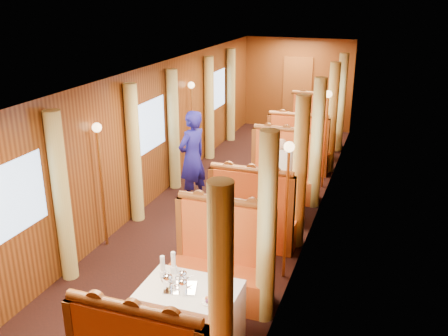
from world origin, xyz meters
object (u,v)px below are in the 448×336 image
at_px(banquette_mid_aft, 283,175).
at_px(table_mid, 270,198).
at_px(teapot_left, 168,283).
at_px(fruit_plate, 211,301).
at_px(table_near, 190,318).
at_px(steward, 192,158).
at_px(teapot_back, 183,279).
at_px(rose_vase_mid, 269,168).
at_px(teapot_right, 183,288).
at_px(banquette_far_aft, 314,129).
at_px(tea_tray, 180,288).
at_px(passenger, 280,164).
at_px(banquette_far_fwd, 298,153).
at_px(table_far, 307,142).
at_px(rose_vase_far, 310,119).
at_px(banquette_near_aft, 221,268).
at_px(banquette_mid_fwd, 253,220).

bearing_deg(banquette_mid_aft, table_mid, -90.00).
distance_m(banquette_mid_aft, teapot_left, 4.62).
bearing_deg(banquette_mid_aft, fruit_plate, -86.26).
bearing_deg(table_near, steward, 112.15).
relative_size(teapot_back, rose_vase_mid, 0.43).
xyz_separation_m(teapot_right, steward, (-1.48, 3.81, 0.05)).
xyz_separation_m(banquette_mid_aft, banquette_far_aft, (0.00, 3.50, 0.00)).
distance_m(table_near, table_mid, 3.50).
bearing_deg(banquette_far_aft, table_mid, -90.00).
bearing_deg(tea_tray, passenger, 88.72).
xyz_separation_m(banquette_far_aft, steward, (-1.51, -4.31, 0.45)).
height_order(banquette_far_fwd, fruit_plate, banquette_far_fwd).
bearing_deg(table_near, table_far, 90.00).
xyz_separation_m(fruit_plate, passenger, (-0.30, 4.40, -0.03)).
xyz_separation_m(rose_vase_far, steward, (-1.54, -3.33, -0.06)).
height_order(banquette_near_aft, table_far, banquette_near_aft).
bearing_deg(steward, banquette_near_aft, 50.35).
distance_m(table_mid, teapot_right, 3.63).
height_order(teapot_left, steward, steward).
bearing_deg(banquette_far_aft, tea_tray, -90.68).
bearing_deg(table_far, passenger, -90.00).
bearing_deg(tea_tray, banquette_far_aft, 89.32).
distance_m(banquette_mid_aft, teapot_right, 4.64).
height_order(banquette_mid_fwd, banquette_mid_aft, same).
xyz_separation_m(teapot_left, fruit_plate, (0.52, -0.07, -0.05)).
height_order(banquette_mid_aft, fruit_plate, banquette_mid_aft).
height_order(banquette_near_aft, passenger, banquette_near_aft).
height_order(tea_tray, fruit_plate, fruit_plate).
xyz_separation_m(table_mid, passenger, (-0.00, 0.75, 0.37)).
bearing_deg(table_far, steward, -114.59).
xyz_separation_m(banquette_mid_fwd, tea_tray, (-0.10, -2.51, 0.33)).
xyz_separation_m(table_far, rose_vase_mid, (-0.02, -3.53, 0.55)).
height_order(banquette_near_aft, teapot_left, banquette_near_aft).
height_order(banquette_far_fwd, teapot_right, banquette_far_fwd).
height_order(rose_vase_mid, passenger, passenger).
relative_size(banquette_near_aft, banquette_far_fwd, 1.00).
height_order(banquette_mid_fwd, banquette_far_aft, same).
distance_m(table_far, teapot_back, 6.95).
bearing_deg(table_mid, banquette_mid_fwd, -90.00).
bearing_deg(teapot_back, fruit_plate, -51.64).
relative_size(table_mid, teapot_back, 6.82).
distance_m(table_near, rose_vase_mid, 3.52).
xyz_separation_m(teapot_back, passenger, (0.10, 4.19, -0.07)).
distance_m(banquette_mid_aft, tea_tray, 4.56).
distance_m(table_far, passenger, 2.78).
xyz_separation_m(rose_vase_far, passenger, (-0.04, -2.78, -0.19)).
bearing_deg(banquette_far_aft, rose_vase_far, -87.92).
relative_size(banquette_mid_fwd, table_far, 1.28).
relative_size(banquette_mid_fwd, rose_vase_far, 3.72).
xyz_separation_m(banquette_mid_fwd, steward, (-1.51, 1.22, 0.45)).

